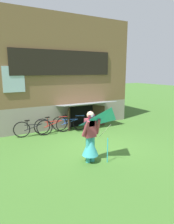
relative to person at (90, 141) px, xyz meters
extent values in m
plane|color=#3D6B28|center=(0.80, 0.92, -0.69)|extent=(60.00, 60.00, 0.00)
cube|color=gray|center=(0.80, 6.44, -0.09)|extent=(7.59, 5.03, 1.21)
cube|color=brown|center=(0.80, 6.44, 2.64)|extent=(7.59, 5.03, 4.24)
cube|color=black|center=(0.80, 3.88, 2.52)|extent=(4.98, 0.08, 1.14)
cube|color=#9EB7C6|center=(0.80, 3.90, 2.52)|extent=(4.82, 0.04, 1.02)
cube|color=#9EB7C6|center=(-1.52, 3.89, 1.79)|extent=(0.90, 0.06, 1.10)
cube|color=black|center=(1.74, 3.91, -0.17)|extent=(1.40, 0.03, 1.05)
cube|color=#3D2B1E|center=(0.89, 3.62, -0.17)|extent=(0.39, 0.64, 1.05)
cube|color=#3D2B1E|center=(2.59, 3.62, -0.17)|extent=(0.42, 0.62, 1.05)
cube|color=#999EA8|center=(1.74, 3.37, 0.57)|extent=(2.84, 1.09, 0.18)
cylinder|color=teal|center=(-0.08, 0.00, -0.28)|extent=(0.14, 0.14, 0.83)
cylinder|color=teal|center=(0.08, 0.00, -0.28)|extent=(0.14, 0.14, 0.83)
cone|color=teal|center=(0.00, 0.00, -0.15)|extent=(0.52, 0.52, 0.62)
cube|color=#993847|center=(0.00, 0.00, 0.43)|extent=(0.34, 0.20, 0.59)
cylinder|color=#993847|center=(-0.22, -0.10, 0.46)|extent=(0.17, 0.33, 0.54)
cylinder|color=#993847|center=(0.22, -0.10, 0.46)|extent=(0.17, 0.33, 0.54)
cube|color=maroon|center=(0.00, -0.06, 0.67)|extent=(0.20, 0.08, 0.36)
sphere|color=#D8AD8E|center=(0.00, 0.00, 0.84)|extent=(0.22, 0.22, 0.22)
pyramid|color=#2DB2CC|center=(0.36, -0.58, 0.68)|extent=(1.03, 0.75, 0.67)
cylinder|color=beige|center=(0.35, -0.25, 0.33)|extent=(0.01, 0.65, 0.59)
cylinder|color=#2DB2CC|center=(0.45, -0.30, -0.29)|extent=(0.03, 0.03, 0.80)
torus|color=black|center=(1.31, 3.27, -0.33)|extent=(0.69, 0.28, 0.72)
torus|color=black|center=(0.38, 3.59, -0.33)|extent=(0.69, 0.28, 0.72)
cylinder|color=#284CB2|center=(0.84, 3.43, -0.15)|extent=(0.71, 0.27, 0.04)
cylinder|color=#284CB2|center=(0.84, 3.43, -0.26)|extent=(0.77, 0.30, 0.29)
cylinder|color=#284CB2|center=(0.61, 3.51, -0.15)|extent=(0.04, 0.04, 0.40)
cube|color=black|center=(0.61, 3.51, 0.06)|extent=(0.20, 0.08, 0.05)
cylinder|color=#284CB2|center=(1.31, 3.27, 0.02)|extent=(0.43, 0.17, 0.03)
torus|color=black|center=(0.49, 3.36, -0.32)|extent=(0.74, 0.13, 0.74)
torus|color=black|center=(-0.51, 3.48, -0.32)|extent=(0.74, 0.13, 0.74)
cylinder|color=red|center=(-0.01, 3.42, -0.13)|extent=(0.76, 0.12, 0.04)
cylinder|color=red|center=(-0.01, 3.42, -0.25)|extent=(0.83, 0.13, 0.30)
cylinder|color=red|center=(-0.26, 3.45, -0.13)|extent=(0.04, 0.04, 0.42)
cube|color=black|center=(-0.26, 3.45, 0.08)|extent=(0.20, 0.08, 0.05)
cylinder|color=red|center=(0.49, 3.36, 0.04)|extent=(0.44, 0.08, 0.03)
torus|color=black|center=(-0.46, 3.28, -0.34)|extent=(0.71, 0.18, 0.71)
torus|color=black|center=(-1.40, 3.47, -0.34)|extent=(0.71, 0.18, 0.71)
cylinder|color=black|center=(-0.93, 3.38, -0.15)|extent=(0.72, 0.18, 0.04)
cylinder|color=black|center=(-0.93, 3.38, -0.27)|extent=(0.78, 0.19, 0.29)
cylinder|color=black|center=(-1.17, 3.42, -0.15)|extent=(0.04, 0.04, 0.40)
cube|color=black|center=(-1.17, 3.42, 0.05)|extent=(0.20, 0.08, 0.05)
cylinder|color=black|center=(-0.46, 3.28, 0.01)|extent=(0.44, 0.11, 0.03)
camera|label=1|loc=(-2.96, -5.11, 2.15)|focal=32.04mm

